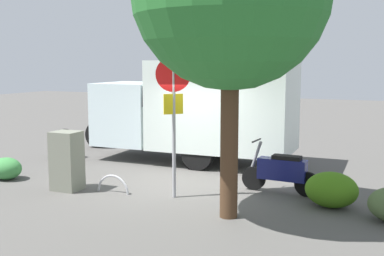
% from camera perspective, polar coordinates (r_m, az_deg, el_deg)
% --- Properties ---
extents(ground_plane, '(60.00, 60.00, 0.00)m').
position_cam_1_polar(ground_plane, '(11.57, -1.41, -6.95)').
color(ground_plane, '#4E4B48').
extents(box_truck_near, '(7.47, 2.29, 3.03)m').
position_cam_1_polar(box_truck_near, '(14.02, 0.20, 2.51)').
color(box_truck_near, black).
rests_on(box_truck_near, ground).
extents(motorcycle, '(1.81, 0.55, 1.20)m').
position_cam_1_polar(motorcycle, '(10.96, 10.77, -5.13)').
color(motorcycle, black).
rests_on(motorcycle, ground).
extents(stop_sign, '(0.71, 0.33, 3.10)m').
position_cam_1_polar(stop_sign, '(10.20, -2.25, 2.85)').
color(stop_sign, '#9E9EA3').
rests_on(stop_sign, ground).
extents(utility_cabinet, '(0.64, 0.56, 1.39)m').
position_cam_1_polar(utility_cabinet, '(11.42, -14.90, -3.85)').
color(utility_cabinet, slate).
rests_on(utility_cabinet, ground).
extents(bike_rack_hoop, '(0.85, 0.07, 0.85)m').
position_cam_1_polar(bike_rack_hoop, '(11.09, -9.52, -7.72)').
color(bike_rack_hoop, '#B7B7BC').
rests_on(bike_rack_hoop, ground).
extents(shrub_near_sign, '(1.08, 0.88, 0.73)m').
position_cam_1_polar(shrub_near_sign, '(10.21, 16.51, -7.17)').
color(shrub_near_sign, '#3F7216').
rests_on(shrub_near_sign, ground).
extents(shrub_mid_verge, '(0.83, 0.68, 0.57)m').
position_cam_1_polar(shrub_mid_verge, '(13.00, -21.54, -4.58)').
color(shrub_mid_verge, '#397F3E').
rests_on(shrub_mid_verge, ground).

